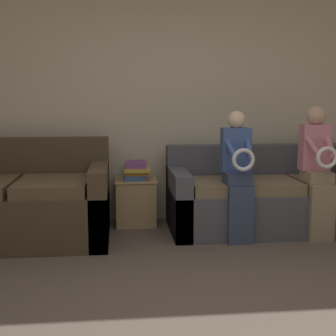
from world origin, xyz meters
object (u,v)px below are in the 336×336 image
(child_left_seated, at_px, (238,170))
(side_shelf, at_px, (136,201))
(book_stack, at_px, (136,170))
(couch_main, at_px, (265,199))
(child_right_seated, at_px, (318,165))
(couch_side, at_px, (19,204))

(child_left_seated, height_order, side_shelf, child_left_seated)
(book_stack, bearing_deg, couch_main, -12.90)
(couch_main, xyz_separation_m, side_shelf, (-1.28, 0.29, -0.06))
(child_left_seated, bearing_deg, couch_main, 42.55)
(child_right_seated, xyz_separation_m, book_stack, (-1.66, 0.63, -0.12))
(couch_side, distance_m, book_stack, 1.19)
(side_shelf, bearing_deg, child_left_seated, -34.93)
(couch_side, xyz_separation_m, child_left_seated, (1.99, -0.23, 0.32))
(couch_side, bearing_deg, side_shelf, 20.50)
(couch_main, xyz_separation_m, child_right_seated, (0.38, -0.34, 0.38))
(couch_main, height_order, couch_side, couch_side)
(couch_side, bearing_deg, child_right_seated, -4.61)
(couch_side, bearing_deg, couch_main, 2.89)
(couch_main, relative_size, book_stack, 6.07)
(child_right_seated, bearing_deg, couch_side, 175.39)
(child_left_seated, relative_size, side_shelf, 2.50)
(couch_side, distance_m, side_shelf, 1.16)
(child_left_seated, bearing_deg, child_right_seated, 0.40)
(couch_main, bearing_deg, child_left_seated, -137.45)
(side_shelf, xyz_separation_m, book_stack, (0.01, 0.01, 0.32))
(child_left_seated, xyz_separation_m, child_right_seated, (0.75, 0.01, 0.03))
(child_right_seated, relative_size, side_shelf, 2.60)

